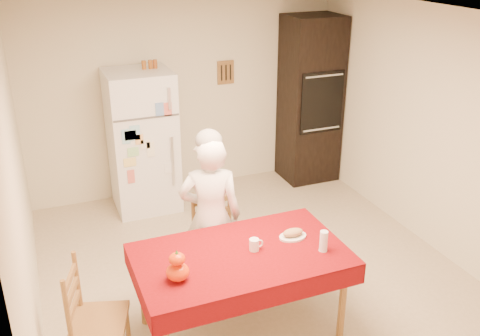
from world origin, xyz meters
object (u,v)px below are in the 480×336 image
coffee_mug (254,245)px  bread_plate (293,237)px  oven_cabinet (310,100)px  seated_woman (211,217)px  pumpkin_lower (178,272)px  dining_table (241,261)px  chair_left (90,315)px  wine_glass (324,241)px  refrigerator (142,141)px  chair_far (216,237)px

coffee_mug → bread_plate: size_ratio=0.42×
oven_cabinet → seated_woman: (-2.09, -2.00, -0.33)m
seated_woman → pumpkin_lower: 0.95m
dining_table → chair_left: (-1.21, 0.01, -0.18)m
coffee_mug → wine_glass: size_ratio=0.57×
refrigerator → bread_plate: size_ratio=7.08×
bread_plate → coffee_mug: bearing=-171.3°
dining_table → chair_far: size_ratio=1.79×
chair_left → wine_glass: size_ratio=5.40×
chair_far → bread_plate: chair_far is taller
chair_far → pumpkin_lower: bearing=-125.6°
coffee_mug → bread_plate: (0.38, 0.06, -0.04)m
refrigerator → coffee_mug: 2.60m
dining_table → refrigerator: bearing=94.9°
wine_glass → bread_plate: bearing=116.3°
bread_plate → chair_far: bearing=125.1°
chair_far → wine_glass: bearing=-58.2°
chair_left → dining_table: bearing=-72.9°
chair_left → oven_cabinet: bearing=-33.8°
chair_far → bread_plate: bearing=-55.8°
refrigerator → coffee_mug: refrigerator is taller
refrigerator → seated_woman: refrigerator is taller
chair_left → wine_glass: 1.89m
seated_woman → bread_plate: 0.78m
coffee_mug → pumpkin_lower: 0.70m
dining_table → chair_far: 0.74m
wine_glass → coffee_mug: bearing=157.4°
dining_table → wine_glass: 0.68m
seated_woman → pumpkin_lower: bearing=73.9°
chair_far → wine_glass: size_ratio=5.40×
wine_glass → oven_cabinet: bearing=63.4°
pumpkin_lower → refrigerator: bearing=82.9°
oven_cabinet → seated_woman: 2.91m
refrigerator → wine_glass: refrigerator is taller
chair_far → pumpkin_lower: (-0.60, -0.87, 0.32)m
chair_left → wine_glass: chair_left is taller
dining_table → chair_left: bearing=179.7°
chair_far → seated_woman: size_ratio=0.61×
chair_far → chair_left: size_ratio=1.00×
dining_table → bread_plate: (0.50, 0.07, 0.08)m
oven_cabinet → refrigerator: bearing=-178.8°
refrigerator → oven_cabinet: (2.28, 0.05, 0.25)m
pumpkin_lower → wine_glass: bearing=-2.5°
coffee_mug → wine_glass: (0.51, -0.21, 0.04)m
chair_left → pumpkin_lower: size_ratio=5.39×
dining_table → pumpkin_lower: pumpkin_lower is taller
refrigerator → bread_plate: refrigerator is taller
bread_plate → pumpkin_lower: bearing=-168.3°
refrigerator → bread_plate: bearing=-74.0°
seated_woman → chair_left: bearing=45.8°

